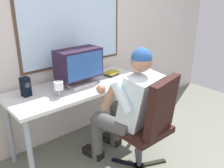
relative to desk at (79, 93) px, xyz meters
The scene contains 8 objects.
wall_rear 0.79m from the desk, 54.55° to the left, with size 5.04×0.08×2.59m.
desk is the anchor object (origin of this frame).
office_chair 0.83m from the desk, 71.30° to the right, with size 0.57×0.56×1.00m.
person_seated 0.57m from the desk, 67.53° to the right, with size 0.59×0.80×1.23m.
crt_monitor 0.31m from the desk, 46.57° to the left, with size 0.48×0.26×0.38m.
wine_glass 0.37m from the desk, 158.03° to the right, with size 0.09×0.09×0.15m.
desk_speaker 0.56m from the desk, 168.98° to the left, with size 0.09×0.09×0.18m.
book_stack 0.50m from the desk, ahead, with size 0.21×0.17×0.04m.
Camera 1 is at (-1.57, -0.43, 1.68)m, focal length 39.18 mm.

